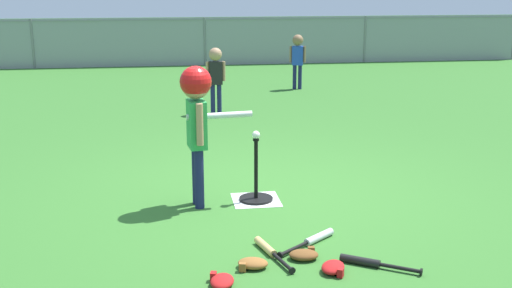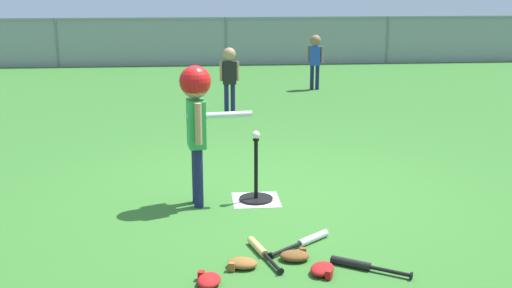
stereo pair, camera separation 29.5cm
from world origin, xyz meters
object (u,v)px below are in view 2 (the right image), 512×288
Objects in this scene: spare_bat_black at (359,265)px; glove_outfield_drop at (295,256)px; baseball_on_tee at (256,135)px; batter_child at (196,107)px; glove_tossed_aside at (323,269)px; fielder_deep_center at (229,71)px; spare_bat_silver at (307,240)px; glove_near_bats at (209,280)px; spare_bat_wood at (261,250)px; glove_by_plate at (242,263)px; batting_tee at (256,191)px; fielder_deep_left at (315,55)px.

glove_outfield_drop reaches higher than spare_bat_black.
batter_child is (-0.54, -0.07, 0.29)m from baseball_on_tee.
glove_tossed_aside is (-0.28, -0.06, 0.01)m from spare_bat_black.
fielder_deep_center is 1.91× the size of spare_bat_silver.
glove_near_bats is at bearing -172.13° from spare_bat_black.
spare_bat_wood and spare_bat_black have the same top height.
fielder_deep_center is at bearing 93.90° from spare_bat_silver.
spare_bat_silver is at bearing -86.10° from fielder_deep_center.
spare_bat_wood is at bearing 55.01° from glove_by_plate.
batting_tee is 0.58× the size of fielder_deep_left.
spare_bat_silver is 1.00m from glove_near_bats.
fielder_deep_left is 4.34× the size of glove_outfield_drop.
baseball_on_tee is 0.07× the size of fielder_deep_center.
glove_tossed_aside and glove_outfield_drop have the same top height.
fielder_deep_left is at bearing 74.64° from baseball_on_tee.
batter_child is 1.66m from glove_by_plate.
spare_bat_wood is 2.38× the size of glove_near_bats.
glove_by_plate is 0.34m from glove_near_bats.
glove_by_plate is (-0.16, -0.23, 0.01)m from spare_bat_wood.
spare_bat_silver is at bearing -73.65° from baseball_on_tee.
spare_bat_silver is 0.66m from glove_by_plate.
batting_tee reaches higher than glove_tossed_aside.
fielder_deep_left reaches higher than baseball_on_tee.
fielder_deep_center is 3.76× the size of glove_tossed_aside.
batting_tee is 1.00× the size of spare_bat_wood.
baseball_on_tee is 1.57m from glove_by_plate.
fielder_deep_left is (1.67, 6.08, 0.57)m from batting_tee.
baseball_on_tee is at bearing 101.77° from glove_tossed_aside.
batter_child is 5.13× the size of glove_near_bats.
glove_tossed_aside is (0.02, -0.52, 0.01)m from spare_bat_silver.
fielder_deep_left reaches higher than glove_outfield_drop.
glove_near_bats and glove_outfield_drop have the same top height.
glove_tossed_aside is (0.33, -1.58, -0.06)m from batting_tee.
glove_near_bats is (0.06, -1.61, -0.89)m from batter_child.
fielder_deep_left is at bearing 75.78° from glove_by_plate.
baseball_on_tee is 6.31m from fielder_deep_left.
batting_tee is at bearing 74.06° from glove_near_bats.
fielder_deep_center is 0.99× the size of fielder_deep_left.
glove_by_plate is at bearing -104.22° from fielder_deep_left.
glove_outfield_drop is at bearing -116.90° from spare_bat_silver.
fielder_deep_center is at bearing 90.55° from baseball_on_tee.
fielder_deep_center is 5.18m from spare_bat_silver.
glove_by_plate is at bearing -99.25° from baseball_on_tee.
glove_by_plate is (-0.23, -1.43, -0.06)m from batting_tee.
fielder_deep_left is at bearing 70.23° from batter_child.
glove_outfield_drop reaches higher than spare_bat_wood.
batting_tee is at bearing 111.72° from spare_bat_black.
batter_child reaches higher than glove_outfield_drop.
glove_outfield_drop is at bearing 13.20° from glove_by_plate.
glove_tossed_aside is at bearing -78.23° from batting_tee.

